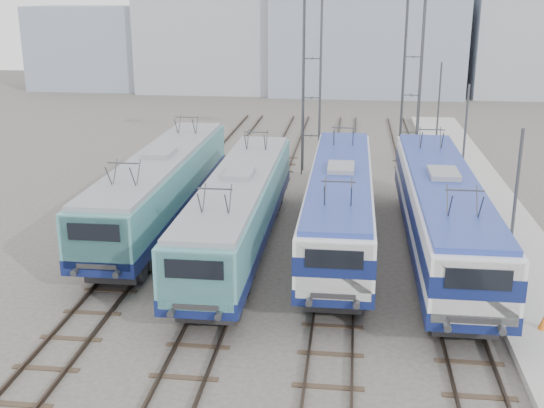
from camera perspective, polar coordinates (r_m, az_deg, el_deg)
The scene contains 16 objects.
ground at distance 25.15m, azimuth -0.11°, elevation -9.93°, with size 160.00×160.00×0.00m, color #514C47.
platform at distance 33.12m, azimuth 19.49°, elevation -3.82°, with size 4.00×70.00×0.30m, color #9E9E99.
locomotive_far_left at distance 34.63m, azimuth -9.29°, elevation 1.62°, with size 2.93×18.51×3.48m.
locomotive_center_left at distance 30.73m, azimuth -2.78°, elevation -0.29°, with size 2.85×18.03×3.39m.
locomotive_center_right at distance 31.74m, azimuth 5.71°, elevation 0.36°, with size 2.88×18.21×3.42m.
locomotive_far_right at distance 30.96m, azimuth 14.02°, elevation -0.35°, with size 2.99×18.91×3.55m.
catenary_tower_west at distance 44.56m, azimuth 3.36°, elevation 10.96°, with size 4.50×1.20×12.00m.
catenary_tower_east at distance 46.62m, azimuth 11.67°, elevation 10.91°, with size 4.50×1.20×12.00m.
mast_front at distance 26.16m, azimuth 19.49°, elevation -1.55°, with size 0.12×0.12×7.00m, color #3F4247.
mast_mid at distance 37.55m, azimuth 15.74°, elevation 4.30°, with size 0.12×0.12×7.00m, color #3F4247.
mast_rear at distance 49.22m, azimuth 13.73°, elevation 7.40°, with size 0.12×0.12×7.00m, color #3F4247.
safety_cone at distance 25.77m, azimuth 21.79°, elevation -9.13°, with size 0.35×0.35×0.56m, color orange.
building_west at distance 85.97m, azimuth -4.53°, elevation 14.17°, with size 18.00×12.00×14.00m, color #9BA1AD.
building_center at distance 84.26m, azimuth 7.99°, elevation 15.37°, with size 22.00×14.00×18.00m, color #8592A6.
building_east at distance 87.04m, azimuth 21.50°, elevation 12.45°, with size 16.00×12.00×12.00m, color #9BA1AD.
building_far_west at distance 90.58m, azimuth -14.72°, elevation 12.56°, with size 14.00×10.00×10.00m, color #8592A6.
Camera 1 is at (2.71, -22.21, 11.47)m, focal length 45.00 mm.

